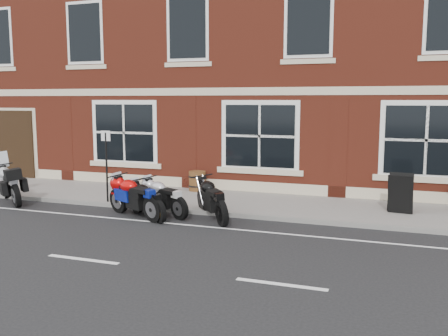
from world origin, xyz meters
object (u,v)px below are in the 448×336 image
Objects in this scene: moto_touring_silver at (11,182)px; a_board_sign at (400,193)px; moto_sport_red at (135,196)px; moto_sport_silver at (163,196)px; parking_sign at (106,161)px; barrel_planter at (197,181)px; moto_naked_black at (213,198)px; moto_sport_black at (147,199)px.

moto_touring_silver reaches higher than a_board_sign.
moto_sport_red is 0.77m from moto_sport_silver.
parking_sign is at bearing -163.46° from a_board_sign.
moto_sport_red is at bearing -35.22° from parking_sign.
moto_sport_red is 1.97m from parking_sign.
moto_touring_silver reaches higher than moto_sport_red.
a_board_sign is at bearing 7.90° from parking_sign.
barrel_planter is at bearing -21.23° from moto_touring_silver.
moto_sport_red is at bearing 154.37° from moto_naked_black.
parking_sign reaches higher than moto_sport_silver.
barrel_planter is (-1.73, 3.09, -0.13)m from moto_naked_black.
barrel_planter is at bearing 80.08° from moto_naked_black.
moto_sport_silver is 6.39m from a_board_sign.
moto_sport_silver is 2.84× the size of barrel_planter.
moto_sport_silver is at bearing -15.59° from parking_sign.
moto_touring_silver reaches higher than moto_sport_silver.
moto_touring_silver is 6.63m from moto_naked_black.
parking_sign reaches higher than moto_sport_black.
moto_naked_black reaches higher than barrel_planter.
parking_sign reaches higher than a_board_sign.
moto_sport_silver is 1.43m from moto_naked_black.
moto_sport_black reaches higher than barrel_planter.
moto_sport_red is 3.60m from barrel_planter.
moto_sport_silver is 0.88× the size of parking_sign.
moto_sport_black is 3.54m from barrel_planter.
moto_touring_silver is 2.97× the size of barrel_planter.
moto_naked_black is at bearing -51.38° from moto_sport_red.
moto_touring_silver is 0.93× the size of moto_sport_red.
a_board_sign is at bearing -17.25° from moto_naked_black.
barrel_planter is at bearing 20.12° from moto_sport_red.
moto_touring_silver is at bearing -163.21° from a_board_sign.
a_board_sign is at bearing -34.07° from moto_sport_black.
moto_touring_silver reaches higher than moto_sport_black.
parking_sign is at bearing 132.55° from moto_naked_black.
moto_sport_silver is 2.33m from parking_sign.
a_board_sign reaches higher than moto_naked_black.
a_board_sign is at bearing -44.80° from moto_sport_silver.
moto_sport_red reaches higher than moto_sport_black.
moto_sport_black is 0.93× the size of moto_naked_black.
moto_sport_red is 2.10m from moto_naked_black.
moto_touring_silver reaches higher than moto_naked_black.
moto_sport_silver is 1.03× the size of moto_naked_black.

